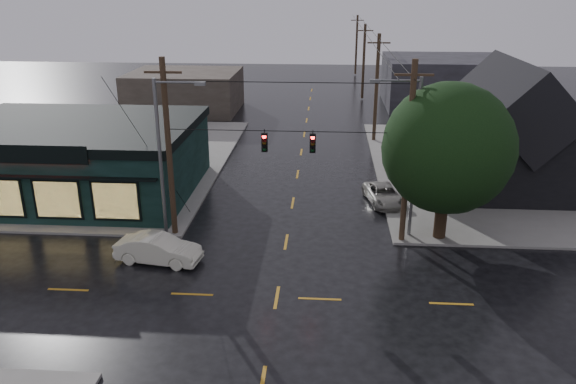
# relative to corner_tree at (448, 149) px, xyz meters

# --- Properties ---
(ground_plane) EXTENTS (160.00, 160.00, 0.00)m
(ground_plane) POSITION_rel_corner_tree_xyz_m (-8.68, -7.00, -5.37)
(ground_plane) COLOR black
(sidewalk_nw) EXTENTS (28.00, 28.00, 0.15)m
(sidewalk_nw) POSITION_rel_corner_tree_xyz_m (-28.68, 13.00, -5.29)
(sidewalk_nw) COLOR slate
(sidewalk_nw) RESTS_ON ground
(sidewalk_ne) EXTENTS (28.00, 28.00, 0.15)m
(sidewalk_ne) POSITION_rel_corner_tree_xyz_m (11.32, 13.00, -5.29)
(sidewalk_ne) COLOR slate
(sidewalk_ne) RESTS_ON ground
(pizza_shop) EXTENTS (16.30, 12.34, 4.90)m
(pizza_shop) POSITION_rel_corner_tree_xyz_m (-23.68, 5.94, -2.81)
(pizza_shop) COLOR black
(pizza_shop) RESTS_ON ground
(ne_building) EXTENTS (12.60, 11.60, 8.75)m
(ne_building) POSITION_rel_corner_tree_xyz_m (6.32, 10.00, -0.89)
(ne_building) COLOR black
(ne_building) RESTS_ON ground
(corner_tree) EXTENTS (7.16, 7.16, 8.81)m
(corner_tree) POSITION_rel_corner_tree_xyz_m (0.00, 0.00, 0.00)
(corner_tree) COLOR black
(corner_tree) RESTS_ON ground
(utility_pole_nw) EXTENTS (2.00, 0.32, 10.15)m
(utility_pole_nw) POSITION_rel_corner_tree_xyz_m (-15.18, -0.50, -5.37)
(utility_pole_nw) COLOR black
(utility_pole_nw) RESTS_ON ground
(utility_pole_ne) EXTENTS (2.00, 0.32, 10.15)m
(utility_pole_ne) POSITION_rel_corner_tree_xyz_m (-2.18, -0.50, -5.37)
(utility_pole_ne) COLOR black
(utility_pole_ne) RESTS_ON ground
(utility_pole_far_a) EXTENTS (2.00, 0.32, 9.65)m
(utility_pole_far_a) POSITION_rel_corner_tree_xyz_m (-2.18, 21.00, -5.37)
(utility_pole_far_a) COLOR black
(utility_pole_far_a) RESTS_ON ground
(utility_pole_far_b) EXTENTS (2.00, 0.32, 9.15)m
(utility_pole_far_b) POSITION_rel_corner_tree_xyz_m (-2.18, 41.00, -5.37)
(utility_pole_far_b) COLOR black
(utility_pole_far_b) RESTS_ON ground
(utility_pole_far_c) EXTENTS (2.00, 0.32, 9.15)m
(utility_pole_far_c) POSITION_rel_corner_tree_xyz_m (-2.18, 61.00, -5.37)
(utility_pole_far_c) COLOR black
(utility_pole_far_c) RESTS_ON ground
(span_signal_assembly) EXTENTS (13.00, 0.48, 1.23)m
(span_signal_assembly) POSITION_rel_corner_tree_xyz_m (-8.58, -0.50, 0.33)
(span_signal_assembly) COLOR black
(span_signal_assembly) RESTS_ON ground
(streetlight_nw) EXTENTS (5.40, 0.30, 9.15)m
(streetlight_nw) POSITION_rel_corner_tree_xyz_m (-15.48, -1.20, -5.37)
(streetlight_nw) COLOR slate
(streetlight_nw) RESTS_ON ground
(streetlight_ne) EXTENTS (5.40, 0.30, 9.15)m
(streetlight_ne) POSITION_rel_corner_tree_xyz_m (-1.68, 0.20, -5.37)
(streetlight_ne) COLOR slate
(streetlight_ne) RESTS_ON ground
(bg_building_west) EXTENTS (12.00, 10.00, 4.40)m
(bg_building_west) POSITION_rel_corner_tree_xyz_m (-22.68, 33.00, -3.17)
(bg_building_west) COLOR #352D27
(bg_building_west) RESTS_ON ground
(bg_building_east) EXTENTS (14.00, 12.00, 5.60)m
(bg_building_east) POSITION_rel_corner_tree_xyz_m (7.32, 38.00, -2.57)
(bg_building_east) COLOR #232227
(bg_building_east) RESTS_ON ground
(sedan_cream) EXTENTS (4.66, 2.22, 1.47)m
(sedan_cream) POSITION_rel_corner_tree_xyz_m (-15.14, -3.88, -4.63)
(sedan_cream) COLOR beige
(sedan_cream) RESTS_ON ground
(suv_silver) EXTENTS (2.81, 4.62, 1.20)m
(suv_silver) POSITION_rel_corner_tree_xyz_m (-2.68, 5.39, -4.77)
(suv_silver) COLOR gray
(suv_silver) RESTS_ON ground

